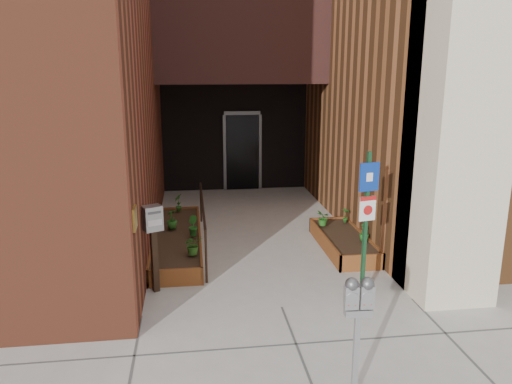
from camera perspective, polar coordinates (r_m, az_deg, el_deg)
name	(u,v)px	position (r m, az deg, el deg)	size (l,w,h in m)	color
ground	(282,307)	(7.45, 2.96, -13.03)	(80.00, 80.00, 0.00)	#9E9991
architecture	(228,2)	(13.53, -3.24, 20.88)	(20.00, 14.60, 10.00)	brown
planter_left	(177,241)	(9.78, -8.98, -5.53)	(0.90, 3.60, 0.30)	brown
planter_right	(343,242)	(9.73, 9.94, -5.67)	(0.80, 2.20, 0.30)	brown
handrail	(203,210)	(9.54, -6.12, -2.07)	(0.04, 3.34, 0.90)	black
parking_meter	(358,306)	(5.29, 11.63, -12.59)	(0.31, 0.15, 1.36)	#959597
sign_post	(367,212)	(7.31, 12.54, -2.19)	(0.30, 0.10, 2.25)	#163D21
payment_dropbox	(153,230)	(7.72, -11.68, -4.31)	(0.33, 0.30, 1.38)	black
shrub_left_a	(193,245)	(8.55, -7.20, -5.99)	(0.31, 0.31, 0.34)	#2B5D1A
shrub_left_b	(193,226)	(9.47, -7.26, -3.85)	(0.21, 0.21, 0.38)	#1D5718
shrub_left_c	(172,219)	(9.94, -9.61, -3.07)	(0.21, 0.21, 0.38)	#225A19
shrub_left_d	(178,203)	(11.06, -8.87, -1.21)	(0.21, 0.21, 0.40)	#245A19
shrub_right_a	(364,233)	(9.32, 12.26, -4.57)	(0.18, 0.18, 0.32)	#1C5D1A
shrub_right_b	(346,215)	(10.32, 10.21, -2.62)	(0.17, 0.17, 0.32)	#225C1A
shrub_right_c	(323,218)	(10.06, 7.72, -2.97)	(0.28, 0.28, 0.31)	#23611B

